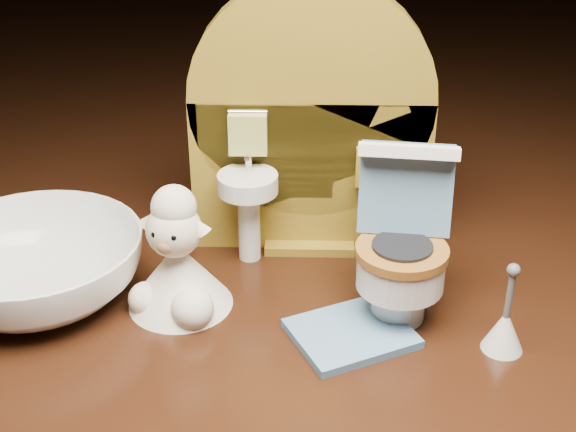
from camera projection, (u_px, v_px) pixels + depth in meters
name	position (u px, v px, depth m)	size (l,w,h in m)	color
backdrop_panel	(310.00, 135.00, 0.43)	(0.13, 0.05, 0.15)	olive
toy_toilet	(401.00, 252.00, 0.39)	(0.05, 0.06, 0.09)	white
bath_mat	(351.00, 333.00, 0.38)	(0.05, 0.04, 0.00)	#577FA2
toilet_brush	(505.00, 327.00, 0.37)	(0.02, 0.02, 0.05)	white
plush_lamb	(177.00, 266.00, 0.39)	(0.05, 0.05, 0.07)	#EFE5CE
ceramic_bowl	(36.00, 268.00, 0.40)	(0.11, 0.11, 0.03)	white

